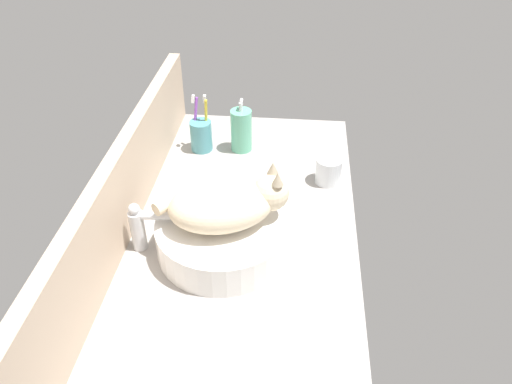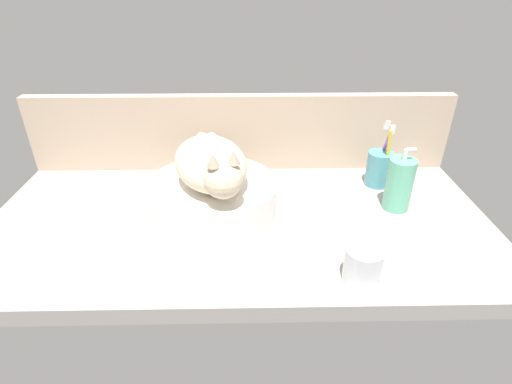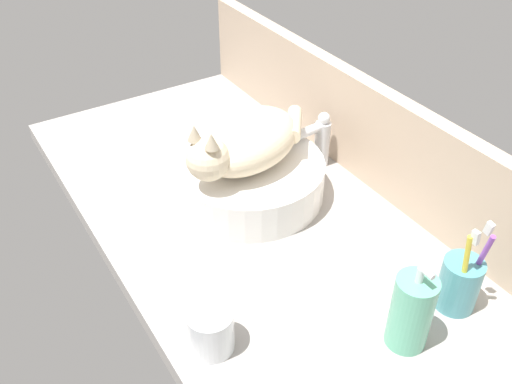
# 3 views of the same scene
# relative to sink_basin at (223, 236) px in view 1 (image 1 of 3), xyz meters

# --- Properties ---
(ground_plane) EXTENTS (1.26, 0.62, 0.04)m
(ground_plane) POSITION_rel_sink_basin_xyz_m (0.07, -0.03, -0.06)
(ground_plane) COLOR #9E9993
(backsplash_panel) EXTENTS (1.26, 0.04, 0.23)m
(backsplash_panel) POSITION_rel_sink_basin_xyz_m (0.07, 0.26, 0.07)
(backsplash_panel) COLOR tan
(backsplash_panel) RESTS_ON ground_plane
(sink_basin) EXTENTS (0.33, 0.33, 0.08)m
(sink_basin) POSITION_rel_sink_basin_xyz_m (0.00, 0.00, 0.00)
(sink_basin) COLOR white
(sink_basin) RESTS_ON ground_plane
(cat) EXTENTS (0.24, 0.32, 0.14)m
(cat) POSITION_rel_sink_basin_xyz_m (0.01, -0.01, 0.10)
(cat) COLOR beige
(cat) RESTS_ON sink_basin
(faucet) EXTENTS (0.04, 0.12, 0.14)m
(faucet) POSITION_rel_sink_basin_xyz_m (-0.01, 0.20, 0.03)
(faucet) COLOR silver
(faucet) RESTS_ON ground_plane
(soap_dispenser) EXTENTS (0.07, 0.07, 0.17)m
(soap_dispenser) POSITION_rel_sink_basin_xyz_m (0.48, 0.01, 0.03)
(soap_dispenser) COLOR #60B793
(soap_dispenser) RESTS_ON ground_plane
(toothbrush_cup) EXTENTS (0.07, 0.07, 0.19)m
(toothbrush_cup) POSITION_rel_sink_basin_xyz_m (0.46, 0.14, 0.01)
(toothbrush_cup) COLOR teal
(toothbrush_cup) RESTS_ON ground_plane
(water_glass) EXTENTS (0.08, 0.08, 0.08)m
(water_glass) POSITION_rel_sink_basin_xyz_m (0.32, -0.26, -0.01)
(water_glass) COLOR white
(water_glass) RESTS_ON ground_plane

